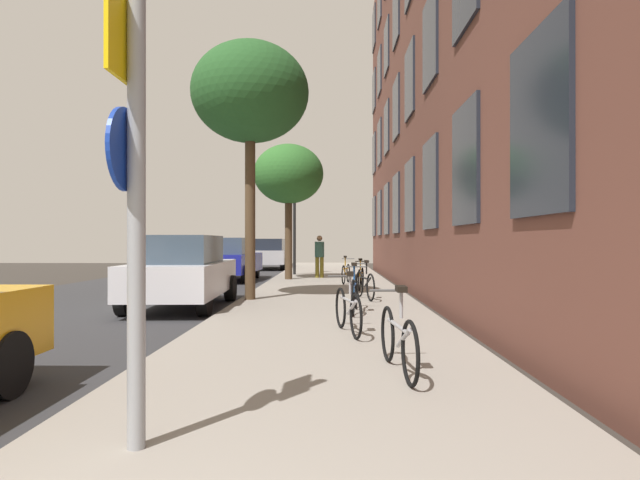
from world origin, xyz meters
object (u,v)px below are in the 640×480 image
at_px(bicycle_1, 348,309).
at_px(pedestrian_0, 319,254).
at_px(traffic_light, 292,211).
at_px(bicycle_5, 346,273).
at_px(bicycle_3, 365,284).
at_px(car_2, 230,259).
at_px(bicycle_4, 361,278).
at_px(tree_near, 250,94).
at_px(sign_post, 133,175).
at_px(car_3, 270,254).
at_px(bicycle_2, 355,293).
at_px(bicycle_0, 398,339).
at_px(car_1, 183,271).
at_px(tree_far, 289,175).

relative_size(bicycle_1, pedestrian_0, 1.02).
distance_m(traffic_light, bicycle_5, 5.63).
height_order(bicycle_3, car_2, car_2).
distance_m(bicycle_1, bicycle_4, 7.22).
relative_size(traffic_light, tree_near, 0.64).
distance_m(sign_post, traffic_light, 18.77).
height_order(sign_post, car_3, sign_post).
xyz_separation_m(bicycle_5, car_3, (-3.75, 10.95, 0.37)).
relative_size(tree_near, bicycle_2, 3.44).
bearing_deg(pedestrian_0, bicycle_0, -85.56).
bearing_deg(bicycle_0, bicycle_5, 91.02).
distance_m(bicycle_1, car_1, 5.29).
relative_size(bicycle_0, bicycle_1, 1.04).
bearing_deg(car_1, bicycle_3, 12.50).
xyz_separation_m(bicycle_0, car_3, (-3.96, 22.95, 0.36)).
distance_m(sign_post, bicycle_5, 14.27).
bearing_deg(tree_far, traffic_light, 91.51).
relative_size(bicycle_1, car_1, 0.37).
bearing_deg(bicycle_3, traffic_light, 104.41).
relative_size(traffic_light, bicycle_5, 2.51).
xyz_separation_m(bicycle_4, pedestrian_0, (-1.28, 5.08, 0.57)).
xyz_separation_m(tree_near, bicycle_4, (2.77, 2.52, -4.54)).
height_order(traffic_light, bicycle_3, traffic_light).
bearing_deg(bicycle_4, pedestrian_0, 104.21).
bearing_deg(traffic_light, car_2, -137.01).
xyz_separation_m(sign_post, tree_near, (-0.60, 9.15, 3.06)).
distance_m(sign_post, bicycle_1, 4.97).
bearing_deg(pedestrian_0, bicycle_5, -70.90).
bearing_deg(bicycle_1, bicycle_3, 83.37).
distance_m(bicycle_0, bicycle_5, 12.00).
relative_size(pedestrian_0, car_3, 0.36).
height_order(bicycle_3, car_3, car_3).
height_order(sign_post, bicycle_3, sign_post).
xyz_separation_m(bicycle_0, bicycle_5, (-0.21, 12.00, -0.01)).
bearing_deg(bicycle_2, sign_post, -104.56).
relative_size(tree_near, bicycle_1, 3.74).
bearing_deg(bicycle_4, tree_near, -137.69).
bearing_deg(bicycle_3, bicycle_2, -98.38).
bearing_deg(tree_far, bicycle_4, -60.74).
relative_size(tree_near, tree_far, 1.24).
height_order(sign_post, tree_near, tree_near).
height_order(tree_near, car_2, tree_near).
distance_m(bicycle_2, bicycle_3, 2.43).
bearing_deg(tree_near, sign_post, -86.26).
height_order(bicycle_1, bicycle_2, bicycle_2).
bearing_deg(pedestrian_0, traffic_light, 120.66).
bearing_deg(bicycle_4, bicycle_1, -94.72).
distance_m(tree_far, bicycle_0, 14.48).
bearing_deg(bicycle_3, car_2, 122.06).
relative_size(traffic_light, car_1, 0.89).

